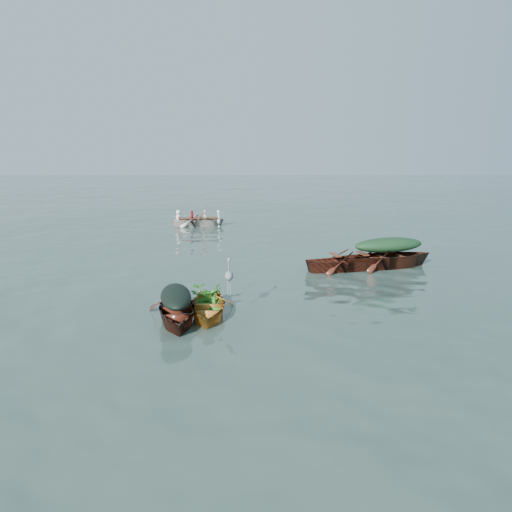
{
  "coord_description": "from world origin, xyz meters",
  "views": [
    {
      "loc": [
        -0.93,
        -13.84,
        4.1
      ],
      "look_at": [
        -0.32,
        3.01,
        0.5
      ],
      "focal_mm": 35.0,
      "sensor_mm": 36.0,
      "label": 1
    }
  ],
  "objects_px": {
    "yellow_dinghy": "(208,315)",
    "dark_covered_boat": "(177,320)",
    "open_wooden_boat": "(348,270)",
    "green_tarp_boat": "(387,267)",
    "rowed_boat": "(199,226)",
    "heron": "(229,281)"
  },
  "relations": [
    {
      "from": "yellow_dinghy",
      "to": "dark_covered_boat",
      "type": "height_order",
      "value": "dark_covered_boat"
    },
    {
      "from": "open_wooden_boat",
      "to": "yellow_dinghy",
      "type": "bearing_deg",
      "value": 125.38
    },
    {
      "from": "green_tarp_boat",
      "to": "rowed_boat",
      "type": "distance_m",
      "value": 12.49
    },
    {
      "from": "yellow_dinghy",
      "to": "heron",
      "type": "xyz_separation_m",
      "value": [
        0.55,
        0.06,
        0.87
      ]
    },
    {
      "from": "open_wooden_boat",
      "to": "green_tarp_boat",
      "type": "bearing_deg",
      "value": -86.44
    },
    {
      "from": "dark_covered_boat",
      "to": "green_tarp_boat",
      "type": "bearing_deg",
      "value": 29.18
    },
    {
      "from": "yellow_dinghy",
      "to": "dark_covered_boat",
      "type": "bearing_deg",
      "value": -156.94
    },
    {
      "from": "yellow_dinghy",
      "to": "green_tarp_boat",
      "type": "height_order",
      "value": "green_tarp_boat"
    },
    {
      "from": "green_tarp_boat",
      "to": "open_wooden_boat",
      "type": "height_order",
      "value": "green_tarp_boat"
    },
    {
      "from": "dark_covered_boat",
      "to": "heron",
      "type": "distance_m",
      "value": 1.6
    },
    {
      "from": "green_tarp_boat",
      "to": "heron",
      "type": "xyz_separation_m",
      "value": [
        -5.54,
        -4.96,
        0.87
      ]
    },
    {
      "from": "green_tarp_boat",
      "to": "open_wooden_boat",
      "type": "xyz_separation_m",
      "value": [
        -1.48,
        -0.36,
        0.0
      ]
    },
    {
      "from": "yellow_dinghy",
      "to": "heron",
      "type": "relative_size",
      "value": 3.31
    },
    {
      "from": "rowed_boat",
      "to": "yellow_dinghy",
      "type": "bearing_deg",
      "value": -178.33
    },
    {
      "from": "green_tarp_boat",
      "to": "heron",
      "type": "bearing_deg",
      "value": 118.28
    },
    {
      "from": "dark_covered_boat",
      "to": "heron",
      "type": "height_order",
      "value": "heron"
    },
    {
      "from": "dark_covered_boat",
      "to": "green_tarp_boat",
      "type": "distance_m",
      "value": 8.68
    },
    {
      "from": "heron",
      "to": "green_tarp_boat",
      "type": "bearing_deg",
      "value": 40.57
    },
    {
      "from": "open_wooden_boat",
      "to": "heron",
      "type": "xyz_separation_m",
      "value": [
        -4.05,
        -4.6,
        0.87
      ]
    },
    {
      "from": "dark_covered_boat",
      "to": "open_wooden_boat",
      "type": "bearing_deg",
      "value": 34.15
    },
    {
      "from": "open_wooden_boat",
      "to": "rowed_boat",
      "type": "relative_size",
      "value": 1.04
    },
    {
      "from": "yellow_dinghy",
      "to": "green_tarp_boat",
      "type": "bearing_deg",
      "value": 38.25
    }
  ]
}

